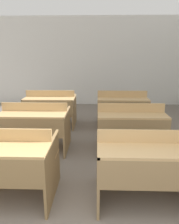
# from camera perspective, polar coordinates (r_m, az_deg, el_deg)

# --- Properties ---
(wall_back) EXTENTS (6.63, 0.06, 2.79)m
(wall_back) POSITION_cam_1_polar(r_m,az_deg,el_deg) (7.26, -0.68, 13.00)
(wall_back) COLOR silver
(wall_back) RESTS_ON ground_plane
(bench_front_left) EXTENTS (1.11, 0.78, 0.84)m
(bench_front_left) POSITION_cam_1_polar(r_m,az_deg,el_deg) (2.67, -21.59, -11.90)
(bench_front_left) COLOR olive
(bench_front_left) RESTS_ON ground_plane
(bench_front_right) EXTENTS (1.11, 0.78, 0.84)m
(bench_front_right) POSITION_cam_1_polar(r_m,az_deg,el_deg) (2.54, 14.87, -12.79)
(bench_front_right) COLOR #997A50
(bench_front_right) RESTS_ON ground_plane
(bench_second_left) EXTENTS (1.11, 0.78, 0.84)m
(bench_second_left) POSITION_cam_1_polar(r_m,az_deg,el_deg) (3.84, -14.02, -3.20)
(bench_second_left) COLOR #96774D
(bench_second_left) RESTS_ON ground_plane
(bench_second_right) EXTENTS (1.11, 0.78, 0.84)m
(bench_second_right) POSITION_cam_1_polar(r_m,az_deg,el_deg) (3.74, 10.65, -3.47)
(bench_second_right) COLOR #96774D
(bench_second_right) RESTS_ON ground_plane
(bench_third_left) EXTENTS (1.11, 0.78, 0.84)m
(bench_third_left) POSITION_cam_1_polar(r_m,az_deg,el_deg) (5.07, -10.14, 1.33)
(bench_third_left) COLOR #987A50
(bench_third_left) RESTS_ON ground_plane
(bench_third_right) EXTENTS (1.11, 0.78, 0.84)m
(bench_third_right) POSITION_cam_1_polar(r_m,az_deg,el_deg) (5.00, 8.46, 1.21)
(bench_third_right) COLOR #97784E
(bench_third_right) RESTS_ON ground_plane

